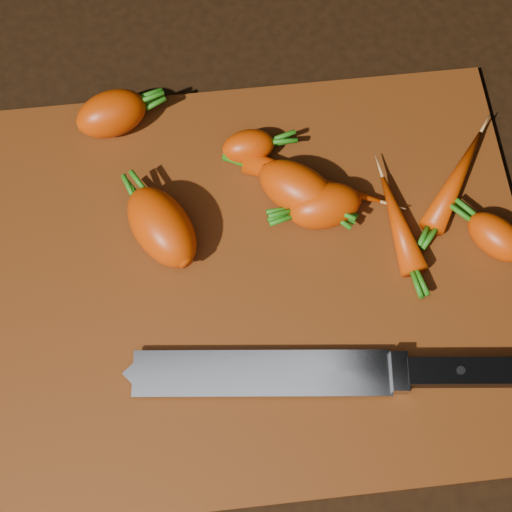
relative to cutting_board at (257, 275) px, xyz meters
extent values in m
cube|color=black|center=(0.00, 0.00, -0.01)|extent=(2.00, 2.00, 0.01)
cube|color=#642D0D|center=(0.00, 0.00, 0.00)|extent=(0.50, 0.40, 0.01)
ellipsoid|color=#D13801|center=(-0.12, 0.17, 0.03)|extent=(0.08, 0.06, 0.04)
ellipsoid|color=#D13801|center=(0.05, 0.07, 0.03)|extent=(0.09, 0.09, 0.05)
ellipsoid|color=#D13801|center=(-0.08, 0.04, 0.03)|extent=(0.09, 0.10, 0.05)
ellipsoid|color=#D13801|center=(0.07, 0.05, 0.03)|extent=(0.07, 0.05, 0.04)
ellipsoid|color=#D13801|center=(0.00, 0.12, 0.02)|extent=(0.05, 0.04, 0.03)
ellipsoid|color=#D13801|center=(0.22, 0.01, 0.02)|extent=(0.06, 0.07, 0.03)
ellipsoid|color=#D13801|center=(0.20, 0.07, 0.02)|extent=(0.09, 0.11, 0.02)
ellipsoid|color=#D13801|center=(0.06, 0.08, 0.02)|extent=(0.13, 0.08, 0.02)
ellipsoid|color=#D13801|center=(0.13, 0.03, 0.02)|extent=(0.04, 0.10, 0.03)
cube|color=gray|center=(-0.12, -0.08, 0.01)|extent=(0.22, 0.06, 0.00)
cube|color=gray|center=(0.00, -0.09, 0.01)|extent=(0.02, 0.04, 0.02)
cube|color=black|center=(0.07, -0.10, 0.01)|extent=(0.13, 0.04, 0.02)
cylinder|color=#B2B2B7|center=(0.05, -0.10, 0.02)|extent=(0.01, 0.01, 0.00)
camera|label=1|loc=(-0.02, -0.22, 0.62)|focal=50.00mm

